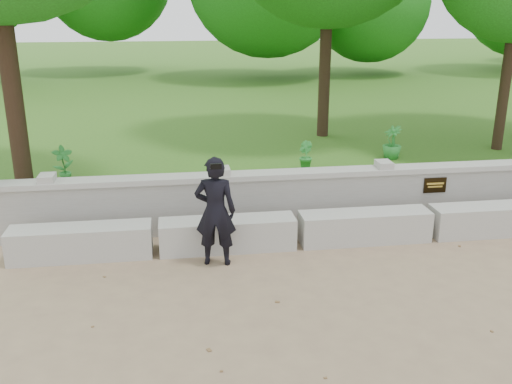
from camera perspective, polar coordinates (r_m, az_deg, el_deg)
ground at (r=7.38m, az=23.02°, el=-9.83°), size 80.00×80.00×0.00m
lawn at (r=20.09m, az=2.37°, el=9.18°), size 40.00×22.00×0.25m
concrete_bench at (r=8.81m, az=16.99°, el=-2.97°), size 11.90×0.45×0.45m
parapet_wall at (r=9.33m, az=15.35°, el=-0.08°), size 12.50×0.35×0.90m
man_main at (r=7.42m, az=-4.09°, el=-1.94°), size 0.59×0.54×1.47m
shrub_a at (r=10.67m, az=-18.69°, el=2.60°), size 0.43×0.37×0.68m
shrub_b at (r=11.00m, az=4.93°, el=3.64°), size 0.31×0.35×0.56m
shrub_d at (r=12.10m, az=13.46°, el=4.86°), size 0.47×0.49×0.69m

